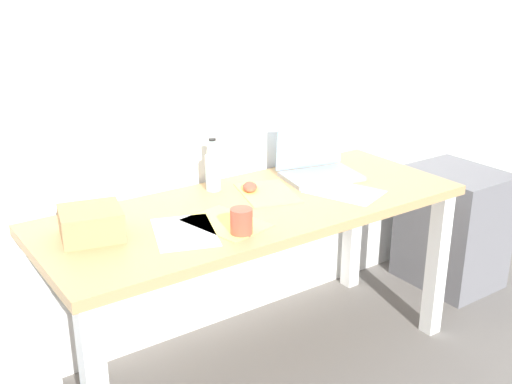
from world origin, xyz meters
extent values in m
plane|color=slate|center=(0.00, 0.00, 0.00)|extent=(8.00, 8.00, 0.00)
cube|color=white|center=(0.00, 0.40, 1.30)|extent=(5.20, 0.08, 2.60)
cube|color=tan|center=(0.00, 0.00, 0.72)|extent=(1.74, 0.68, 0.04)
cube|color=silver|center=(0.81, -0.28, 0.35)|extent=(0.07, 0.07, 0.70)
cube|color=silver|center=(-0.81, 0.28, 0.35)|extent=(0.07, 0.07, 0.70)
cube|color=silver|center=(0.81, 0.28, 0.35)|extent=(0.07, 0.07, 0.70)
cube|color=gray|center=(0.42, 0.09, 0.75)|extent=(0.37, 0.28, 0.02)
cube|color=#8CB7EA|center=(0.44, 0.20, 0.87)|extent=(0.33, 0.10, 0.23)
cylinder|color=#99B7C1|center=(-0.06, 0.24, 0.81)|extent=(0.06, 0.06, 0.15)
cylinder|color=#99B7C1|center=(-0.06, 0.24, 0.92)|extent=(0.03, 0.03, 0.06)
cylinder|color=black|center=(-0.06, 0.24, 0.96)|extent=(0.03, 0.03, 0.01)
ellipsoid|color=#D84C38|center=(0.06, 0.14, 0.75)|extent=(0.10, 0.12, 0.03)
cube|color=tan|center=(-0.65, 0.07, 0.79)|extent=(0.25, 0.24, 0.10)
cylinder|color=#D84C38|center=(-0.21, -0.21, 0.79)|extent=(0.08, 0.08, 0.09)
cube|color=#F4E06B|center=(0.11, 0.07, 0.74)|extent=(0.29, 0.34, 0.00)
cube|color=white|center=(-0.37, -0.09, 0.74)|extent=(0.30, 0.35, 0.00)
cube|color=white|center=(0.38, -0.10, 0.74)|extent=(0.30, 0.35, 0.00)
cube|color=#F4E06B|center=(-0.20, -0.10, 0.74)|extent=(0.27, 0.33, 0.00)
cube|color=slate|center=(1.28, 0.01, 0.32)|extent=(0.40, 0.48, 0.63)
camera|label=1|loc=(-1.31, -1.90, 1.64)|focal=43.67mm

